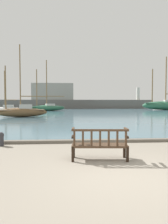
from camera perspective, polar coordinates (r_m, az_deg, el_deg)
name	(u,v)px	position (r m, az deg, el deg)	size (l,w,h in m)	color
ground_plane	(123,176)	(4.84, 11.06, -17.39)	(160.00, 160.00, 0.00)	gray
harbor_water	(75,110)	(48.43, -2.68, 0.66)	(100.00, 80.00, 0.08)	slate
quay_edge_kerb	(99,141)	(8.47, 4.17, -8.23)	(40.00, 0.30, 0.12)	#675F54
park_bench	(100,144)	(5.84, 4.49, -9.06)	(1.64, 0.65, 0.92)	black
sailboat_outer_port	(22,111)	(23.51, -17.29, 0.22)	(5.72, 2.57, 8.07)	brown
sailboat_far_starboard	(48,107)	(40.74, -10.34, 1.41)	(7.31, 4.04, 10.10)	#2D6647
sailboat_centre_channel	(167,105)	(49.14, 22.62, 1.94)	(11.13, 4.22, 12.02)	#2D6647
sailboat_nearest_starboard	(6,109)	(34.64, -21.36, 0.75)	(5.34, 1.64, 6.74)	silver
mooring_bollard	(1,138)	(8.35, -22.67, -6.95)	(0.24, 0.24, 0.53)	#2D2D33
far_breakwater	(69,101)	(56.37, -4.38, 3.22)	(44.78, 2.40, 7.17)	#66605B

